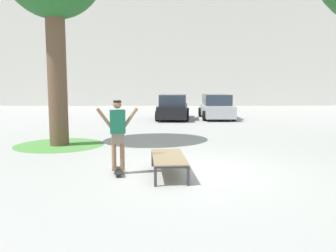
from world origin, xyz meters
TOP-DOWN VIEW (x-y plane):
  - ground_plane at (0.00, 0.00)m, footprint 120.00×120.00m
  - building_facade at (0.54, 27.38)m, footprint 37.33×4.00m
  - skate_box at (-0.69, -0.40)m, footprint 0.89×1.95m
  - skateboard at (-1.90, -0.29)m, footprint 0.34×0.82m
  - skater at (-1.90, -0.29)m, footprint 1.00×0.33m
  - grass_patch_near_left at (-4.52, 3.76)m, footprint 3.13×3.13m
  - car_black at (-0.28, 12.81)m, footprint 2.14×4.31m
  - car_silver at (2.39, 13.06)m, footprint 1.93×4.21m

SIDE VIEW (x-z plane):
  - ground_plane at x=0.00m, z-range 0.00..0.00m
  - grass_patch_near_left at x=-4.52m, z-range 0.00..0.01m
  - skateboard at x=-1.90m, z-range 0.03..0.12m
  - skate_box at x=-0.69m, z-range 0.18..0.64m
  - car_black at x=-0.28m, z-range -0.06..1.44m
  - car_silver at x=2.39m, z-range -0.06..1.44m
  - skater at x=-1.90m, z-range 0.22..1.92m
  - building_facade at x=0.54m, z-range 0.00..15.41m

